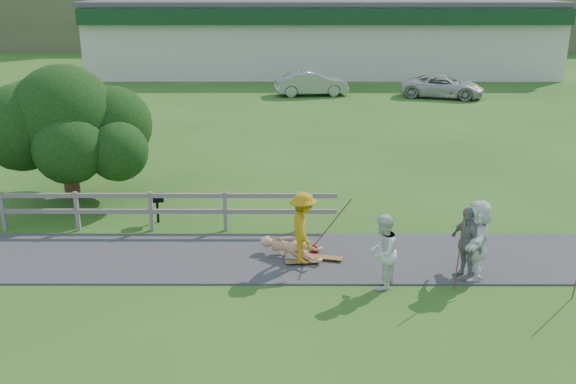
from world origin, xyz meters
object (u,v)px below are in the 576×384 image
object	(u,v)px
skater_fallen	(291,248)
spectator_a	(382,252)
tree	(67,140)
spectator_d	(477,239)
skater_rider	(303,232)
car_white	(443,86)
bbq	(157,208)
spectator_b	(466,243)
car_silver	(311,83)

from	to	relation	value
skater_fallen	spectator_a	xyz separation A→B (m)	(1.99, -1.49, 0.55)
tree	spectator_d	bearing A→B (deg)	-26.80
skater_rider	spectator_a	distance (m)	2.06
spectator_a	car_white	distance (m)	25.04
spectator_d	bbq	bearing A→B (deg)	-100.11
spectator_b	tree	world-z (taller)	tree
spectator_a	car_white	bearing A→B (deg)	-170.56
spectator_d	bbq	distance (m)	8.65
spectator_b	car_silver	size ratio (longest dim) A/B	0.40
skater_fallen	spectator_a	bearing A→B (deg)	-93.24
car_silver	tree	world-z (taller)	tree
spectator_b	car_white	world-z (taller)	spectator_b
car_white	spectator_b	bearing A→B (deg)	-174.64
skater_rider	bbq	world-z (taller)	skater_rider
skater_fallen	spectator_b	xyz separation A→B (m)	(3.94, -1.01, 0.55)
spectator_b	car_silver	distance (m)	24.45
tree	skater_fallen	bearing A→B (deg)	-33.85
skater_fallen	car_silver	size ratio (longest dim) A/B	0.39
spectator_b	bbq	xyz separation A→B (m)	(-7.66, 3.52, -0.44)
skater_rider	skater_fallen	xyz separation A→B (m)	(-0.28, 0.34, -0.55)
spectator_a	car_white	world-z (taller)	spectator_a
skater_rider	spectator_a	bearing A→B (deg)	-132.81
skater_fallen	car_white	bearing A→B (deg)	12.38
skater_rider	car_white	bearing A→B (deg)	-29.04
spectator_b	car_white	bearing A→B (deg)	146.06
car_silver	spectator_b	bearing A→B (deg)	178.15
spectator_d	tree	size ratio (longest dim) A/B	0.38
skater_rider	car_white	distance (m)	24.47
skater_fallen	spectator_b	world-z (taller)	spectator_b
spectator_d	tree	bearing A→B (deg)	-103.04
car_silver	tree	distance (m)	20.42
spectator_b	bbq	distance (m)	8.44
skater_rider	bbq	distance (m)	4.93
spectator_b	spectator_a	bearing A→B (deg)	-98.62
spectator_b	tree	xyz separation A→B (m)	(-10.71, 5.55, 1.01)
spectator_d	car_white	world-z (taller)	spectator_d
car_white	tree	distance (m)	23.87
car_silver	bbq	distance (m)	21.37
car_white	bbq	size ratio (longest dim) A/B	5.67
spectator_a	car_silver	bearing A→B (deg)	-153.08
spectator_b	tree	size ratio (longest dim) A/B	0.35
skater_rider	car_white	xyz separation A→B (m)	(8.49, 22.95, -0.21)
car_silver	bbq	size ratio (longest dim) A/B	5.20
skater_rider	tree	distance (m)	8.64
skater_fallen	spectator_d	bearing A→B (deg)	-69.73
tree	bbq	xyz separation A→B (m)	(3.05, -2.03, -1.46)
skater_rider	spectator_a	world-z (taller)	skater_rider
spectator_d	car_silver	xyz separation A→B (m)	(-2.95, 24.28, -0.23)
skater_fallen	car_silver	xyz separation A→B (m)	(1.23, 23.29, 0.40)
car_silver	tree	xyz separation A→B (m)	(-8.00, -18.75, 1.16)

